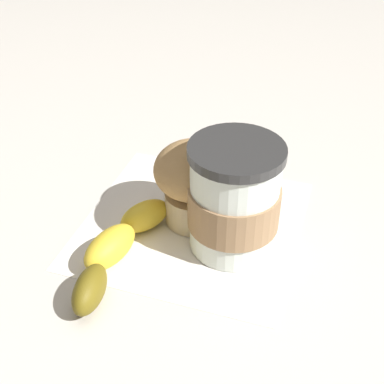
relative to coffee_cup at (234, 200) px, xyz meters
The scene contains 5 objects.
ground_plane 0.08m from the coffee_cup, 25.91° to the right, with size 3.00×3.00×0.00m, color beige.
paper_napkin 0.08m from the coffee_cup, 25.91° to the right, with size 0.24×0.24×0.00m, color white.
coffee_cup is the anchor object (origin of this frame).
muffin 0.06m from the coffee_cup, 34.42° to the right, with size 0.09×0.09×0.10m.
banana 0.13m from the coffee_cup, 25.28° to the left, with size 0.08×0.18×0.03m.
Camera 1 is at (-0.10, 0.45, 0.39)m, focal length 50.00 mm.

